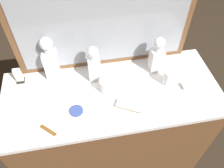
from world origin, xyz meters
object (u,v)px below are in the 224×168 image
at_px(tortoiseshell_comb, 48,130).
at_px(napkin_holder, 19,76).
at_px(silver_brush_far_left, 130,106).
at_px(silver_brush_front, 194,85).
at_px(crystal_decanter_front, 94,66).
at_px(crystal_decanter_right, 157,58).
at_px(crystal_tumbler_far_left, 106,86).
at_px(crystal_tumbler_front, 169,78).
at_px(porcelain_dish, 76,111).
at_px(crystal_decanter_far_left, 51,61).

height_order(tortoiseshell_comb, napkin_holder, napkin_holder).
distance_m(silver_brush_far_left, silver_brush_front, 0.45).
bearing_deg(crystal_decanter_front, crystal_decanter_right, 0.18).
relative_size(crystal_tumbler_far_left, crystal_tumbler_front, 0.83).
xyz_separation_m(silver_brush_far_left, silver_brush_front, (0.44, 0.09, 0.00)).
height_order(crystal_decanter_right, silver_brush_front, crystal_decanter_right).
distance_m(crystal_tumbler_far_left, porcelain_dish, 0.24).
distance_m(crystal_decanter_far_left, silver_brush_far_left, 0.57).
relative_size(crystal_tumbler_front, porcelain_dish, 1.29).
relative_size(crystal_decanter_front, crystal_tumbler_far_left, 2.97).
distance_m(crystal_decanter_far_left, tortoiseshell_comb, 0.44).
xyz_separation_m(crystal_tumbler_far_left, silver_brush_front, (0.55, -0.07, -0.03)).
xyz_separation_m(crystal_decanter_far_left, tortoiseshell_comb, (-0.04, -0.42, -0.12)).
distance_m(porcelain_dish, napkin_holder, 0.46).
bearing_deg(crystal_decanter_right, porcelain_dish, -155.59).
xyz_separation_m(silver_brush_far_left, napkin_holder, (-0.65, 0.33, 0.03)).
bearing_deg(porcelain_dish, napkin_holder, 138.01).
distance_m(crystal_decanter_right, crystal_decanter_front, 0.41).
relative_size(crystal_decanter_front, porcelain_dish, 3.19).
relative_size(crystal_decanter_right, tortoiseshell_comb, 2.77).
bearing_deg(crystal_tumbler_front, napkin_holder, 168.54).
relative_size(crystal_decanter_right, crystal_tumbler_far_left, 3.05).
height_order(crystal_decanter_front, porcelain_dish, crystal_decanter_front).
distance_m(crystal_tumbler_front, silver_brush_front, 0.17).
bearing_deg(tortoiseshell_comb, silver_brush_far_left, 8.36).
bearing_deg(crystal_decanter_right, tortoiseshell_comb, -153.99).
relative_size(silver_brush_far_left, porcelain_dish, 2.08).
height_order(crystal_tumbler_far_left, silver_brush_far_left, crystal_tumbler_far_left).
height_order(crystal_tumbler_far_left, silver_brush_front, crystal_tumbler_far_left).
bearing_deg(porcelain_dish, silver_brush_front, 4.29).
relative_size(crystal_decanter_right, crystal_decanter_far_left, 0.87).
bearing_deg(crystal_decanter_far_left, crystal_decanter_right, -6.21).
xyz_separation_m(crystal_decanter_far_left, porcelain_dish, (0.12, -0.33, -0.12)).
relative_size(crystal_decanter_right, crystal_tumbler_front, 2.54).
relative_size(porcelain_dish, napkin_holder, 0.73).
relative_size(tortoiseshell_comb, napkin_holder, 0.86).
bearing_deg(crystal_tumbler_far_left, napkin_holder, 162.04).
bearing_deg(crystal_decanter_right, silver_brush_far_left, -130.75).
distance_m(porcelain_dish, tortoiseshell_comb, 0.19).
bearing_deg(crystal_tumbler_far_left, tortoiseshell_comb, -147.89).
relative_size(silver_brush_far_left, silver_brush_front, 1.07).
distance_m(crystal_tumbler_far_left, crystal_tumbler_front, 0.40).
distance_m(silver_brush_front, porcelain_dish, 0.76).
xyz_separation_m(crystal_decanter_front, crystal_tumbler_front, (0.46, -0.14, -0.06)).
height_order(silver_brush_front, napkin_holder, napkin_holder).
height_order(crystal_decanter_front, napkin_holder, crystal_decanter_front).
relative_size(crystal_tumbler_far_left, napkin_holder, 0.78).
distance_m(crystal_decanter_right, napkin_holder, 0.90).
xyz_separation_m(crystal_decanter_front, napkin_holder, (-0.48, 0.05, -0.06)).
height_order(crystal_decanter_right, silver_brush_far_left, crystal_decanter_right).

